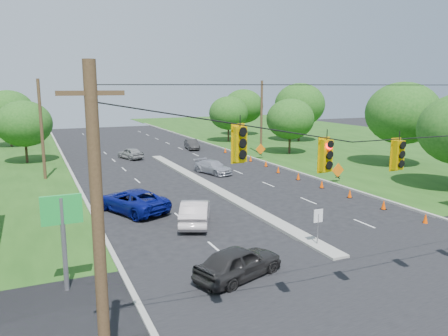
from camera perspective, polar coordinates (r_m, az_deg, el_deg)
name	(u,v)px	position (r m, az deg, el deg)	size (l,w,h in m)	color
ground	(405,296)	(19.83, 22.60, -15.15)	(160.00, 160.00, 0.00)	black
cross_street	(405,296)	(19.83, 22.60, -15.15)	(160.00, 14.00, 0.02)	black
curb_left	(73,177)	(42.96, -19.09, -1.15)	(0.25, 110.00, 0.16)	gray
curb_right	(264,162)	(48.85, 5.18, 0.77)	(0.25, 110.00, 0.16)	gray
median	(210,187)	(36.59, -1.83, -2.55)	(1.00, 34.00, 0.18)	gray
median_sign	(318,220)	(23.47, 12.19, -6.68)	(0.55, 0.06, 2.05)	gray
signal_span	(436,181)	(17.62, 25.99, -1.54)	(25.60, 0.32, 9.00)	#422D1C
utility_pole_far_left	(42,130)	(42.19, -22.72, 4.60)	(0.28, 0.28, 9.00)	#422D1C
utility_pole_far_right	(261,118)	(53.80, 4.91, 6.52)	(0.28, 0.28, 9.00)	#422D1C
cone_1	(426,219)	(29.69, 24.83, -6.01)	(0.32, 0.32, 0.70)	#FB4800
cone_2	(384,205)	(31.98, 20.13, -4.51)	(0.32, 0.32, 0.70)	#FB4800
cone_3	(350,193)	(34.49, 16.11, -3.19)	(0.32, 0.32, 0.70)	#FB4800
cone_4	(322,184)	(37.15, 12.66, -2.05)	(0.32, 0.32, 0.70)	#FB4800
cone_5	(298,176)	(39.94, 9.68, -1.05)	(0.32, 0.32, 0.70)	#FB4800
cone_6	(278,169)	(42.84, 7.10, -0.19)	(0.32, 0.32, 0.70)	#FB4800
cone_7	(266,163)	(46.11, 5.50, 0.62)	(0.32, 0.32, 0.70)	#FB4800
cone_8	(251,158)	(49.14, 3.50, 1.27)	(0.32, 0.32, 0.70)	#FB4800
cone_9	(237,154)	(52.23, 1.74, 1.85)	(0.32, 0.32, 0.70)	#FB4800
cone_10	(225,150)	(55.37, 0.17, 2.36)	(0.32, 0.32, 0.70)	#FB4800
work_sign_1	(338,171)	(39.22, 14.66, -0.36)	(1.27, 0.58, 1.37)	black
work_sign_2	(261,150)	(50.74, 4.80, 2.40)	(1.27, 0.58, 1.37)	black
tree_5	(24,124)	(52.17, -24.66, 5.28)	(5.88, 5.88, 6.86)	black
tree_6	(8,111)	(67.14, -26.34, 6.67)	(6.72, 6.72, 7.84)	black
tree_8	(403,113)	(49.15, 22.31, 6.64)	(7.56, 7.56, 8.82)	black
tree_9	(290,119)	(54.74, 8.65, 6.34)	(5.88, 5.88, 6.86)	black
tree_10	(300,105)	(67.39, 9.87, 8.15)	(7.56, 7.56, 8.82)	black
tree_11	(243,106)	(74.94, 2.56, 8.06)	(6.72, 6.72, 7.84)	black
tree_12	(228,113)	(66.08, 0.59, 7.18)	(5.88, 5.88, 6.86)	black
black_sedan	(239,262)	(19.62, 1.92, -12.21)	(1.75, 4.34, 1.48)	#262424
white_sedan	(195,212)	(26.89, -3.79, -5.75)	(1.64, 4.69, 1.55)	beige
blue_pickup	(132,201)	(30.02, -11.91, -4.18)	(2.61, 5.66, 1.57)	navy
silver_car_far	(213,167)	(42.22, -1.44, 0.13)	(1.80, 4.42, 1.28)	#9495A1
silver_car_oncoming	(131,153)	(51.89, -12.11, 1.91)	(1.57, 3.91, 1.33)	gray
dark_car_receding	(192,144)	(58.56, -4.21, 3.09)	(1.40, 4.02, 1.32)	#272626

